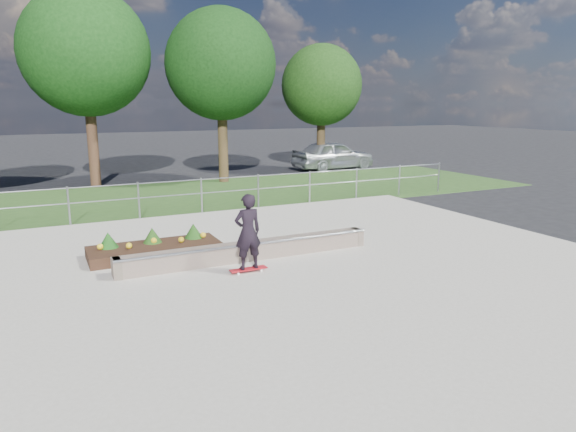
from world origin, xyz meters
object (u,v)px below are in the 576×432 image
(planter_bed, at_px, (155,247))
(skateboarder, at_px, (248,232))
(parked_car, at_px, (333,155))
(grind_ledge, at_px, (249,251))

(planter_bed, xyz_separation_m, skateboarder, (1.50, -2.17, 0.69))
(skateboarder, bearing_deg, parked_car, 53.41)
(planter_bed, bearing_deg, parked_car, 45.23)
(planter_bed, bearing_deg, grind_ledge, -35.09)
(grind_ledge, bearing_deg, skateboarder, -113.31)
(grind_ledge, bearing_deg, planter_bed, 144.91)
(grind_ledge, height_order, planter_bed, planter_bed)
(grind_ledge, distance_m, parked_car, 17.32)
(grind_ledge, relative_size, planter_bed, 2.00)
(planter_bed, height_order, parked_car, parked_car)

